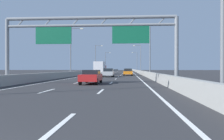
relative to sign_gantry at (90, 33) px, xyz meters
The scene contains 52 objects.
ground_plane 81.36m from the sign_gantry, 90.03° to the left, with size 260.00×260.00×0.00m, color #2D2D30.
lane_dash_left_1 8.12m from the sign_gantry, 106.36° to the right, with size 0.16×3.00×0.01m, color white.
lane_dash_left_2 5.82m from the sign_gantry, 124.12° to the left, with size 0.16×3.00×0.01m, color white.
lane_dash_left_3 12.80m from the sign_gantry, 98.94° to the left, with size 0.16×3.00×0.01m, color white.
lane_dash_left_4 21.35m from the sign_gantry, 95.08° to the left, with size 0.16×3.00×0.01m, color white.
lane_dash_left_5 30.16m from the sign_gantry, 93.55° to the left, with size 0.16×3.00×0.01m, color white.
lane_dash_left_6 39.06m from the sign_gantry, 92.73° to the left, with size 0.16×3.00×0.01m, color white.
lane_dash_left_7 48.00m from the sign_gantry, 92.21° to the left, with size 0.16×3.00×0.01m, color white.
lane_dash_left_8 56.95m from the sign_gantry, 91.86° to the left, with size 0.16×3.00×0.01m, color white.
lane_dash_left_9 65.92m from the sign_gantry, 91.61° to the left, with size 0.16×3.00×0.01m, color white.
lane_dash_left_10 74.90m from the sign_gantry, 91.41° to the left, with size 0.16×3.00×0.01m, color white.
lane_dash_left_11 83.88m from the sign_gantry, 91.26° to the left, with size 0.16×3.00×0.01m, color white.
lane_dash_left_12 92.86m from the sign_gantry, 91.14° to the left, with size 0.16×3.00×0.01m, color white.
lane_dash_left_13 101.85m from the sign_gantry, 91.04° to the left, with size 0.16×3.00×0.01m, color white.
lane_dash_left_14 110.84m from the sign_gantry, 90.95° to the left, with size 0.16×3.00×0.01m, color white.
lane_dash_left_15 119.83m from the sign_gantry, 90.88° to the left, with size 0.16×3.00×0.01m, color white.
lane_dash_left_16 128.82m from the sign_gantry, 90.82° to the left, with size 0.16×3.00×0.01m, color white.
lane_dash_left_17 137.82m from the sign_gantry, 90.77° to the left, with size 0.16×3.00×0.01m, color white.
lane_dash_right_0 16.11m from the sign_gantry, 83.44° to the right, with size 0.16×3.00×0.01m, color white.
lane_dash_right_1 8.10m from the sign_gantry, 74.37° to the right, with size 0.16×3.00×0.01m, color white.
lane_dash_right_2 5.80m from the sign_gantry, 57.16° to the left, with size 0.16×3.00×0.01m, color white.
lane_dash_right_3 12.79m from the sign_gantry, 81.48° to the left, with size 0.16×3.00×0.01m, color white.
lane_dash_right_4 21.34m from the sign_gantry, 85.16° to the left, with size 0.16×3.00×0.01m, color white.
lane_dash_right_5 30.16m from the sign_gantry, 86.62° to the left, with size 0.16×3.00×0.01m, color white.
lane_dash_right_6 39.06m from the sign_gantry, 87.40° to the left, with size 0.16×3.00×0.01m, color white.
lane_dash_right_7 47.99m from the sign_gantry, 87.89° to the left, with size 0.16×3.00×0.01m, color white.
lane_dash_right_8 56.95m from the sign_gantry, 88.23° to the left, with size 0.16×3.00×0.01m, color white.
lane_dash_right_9 65.92m from the sign_gantry, 88.47° to the left, with size 0.16×3.00×0.01m, color white.
lane_dash_right_10 74.90m from the sign_gantry, 88.65° to the left, with size 0.16×3.00×0.01m, color white.
lane_dash_right_11 83.88m from the sign_gantry, 88.80° to the left, with size 0.16×3.00×0.01m, color white.
lane_dash_right_12 92.86m from the sign_gantry, 88.91° to the left, with size 0.16×3.00×0.01m, color white.
lane_dash_right_13 101.85m from the sign_gantry, 89.01° to the left, with size 0.16×3.00×0.01m, color white.
lane_dash_right_14 110.84m from the sign_gantry, 89.09° to the left, with size 0.16×3.00×0.01m, color white.
lane_dash_right_15 119.83m from the sign_gantry, 89.16° to the left, with size 0.16×3.00×0.01m, color white.
lane_dash_right_16 128.82m from the sign_gantry, 89.22° to the left, with size 0.16×3.00×0.01m, color white.
lane_dash_right_17 137.82m from the sign_gantry, 89.27° to the left, with size 0.16×3.00×0.01m, color white.
edge_line_left 69.59m from the sign_gantry, 94.37° to the left, with size 0.16×176.00×0.01m, color white.
edge_line_right 69.58m from the sign_gantry, 85.70° to the left, with size 0.16×176.00×0.01m, color white.
barrier_left 91.59m from the sign_gantry, 94.35° to the left, with size 0.45×220.00×0.95m.
barrier_right 91.58m from the sign_gantry, 85.70° to the left, with size 0.45×220.00×0.95m.
sign_gantry is the anchor object (origin of this frame).
streetlamp_left_mid 24.46m from the sign_gantry, 107.88° to the left, with size 2.58×0.28×9.50m.
streetlamp_right_mid 24.43m from the sign_gantry, 72.31° to the left, with size 2.58×0.28×9.50m.
streetlamp_left_far 57.91m from the sign_gantry, 97.45° to the left, with size 2.58×0.28×9.50m.
streetlamp_right_far 57.90m from the sign_gantry, 82.63° to the left, with size 2.58×0.28×9.50m.
streetlamp_left_distant 91.87m from the sign_gantry, 94.69° to the left, with size 2.58×0.28×9.50m.
streetlamp_right_distant 91.87m from the sign_gantry, 85.37° to the left, with size 2.58×0.28×9.50m.
red_car 4.23m from the sign_gantry, 93.49° to the left, with size 1.70×4.40×1.36m.
silver_car 20.13m from the sign_gantry, 90.02° to the left, with size 1.83×4.59×1.51m.
orange_car 28.21m from the sign_gantry, 82.91° to the left, with size 1.87×4.66×1.47m.
white_car 39.32m from the sign_gantry, 85.05° to the left, with size 1.81×4.11×1.49m.
box_truck 38.98m from the sign_gantry, 95.67° to the left, with size 2.41×8.43×3.23m.
Camera 1 is at (3.60, -2.52, 1.50)m, focal length 37.16 mm.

